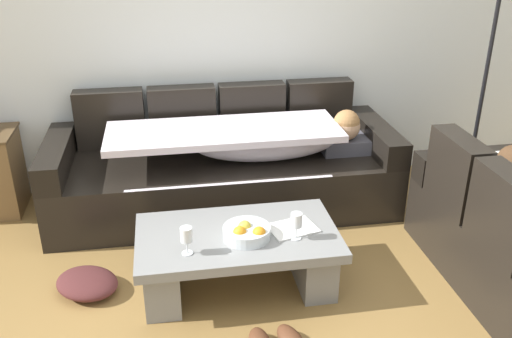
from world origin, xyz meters
name	(u,v)px	position (x,y,z in m)	size (l,w,h in m)	color
back_wall	(218,21)	(0.00, 2.15, 1.35)	(9.00, 0.10, 2.70)	white
couch_along_wall	(230,167)	(0.01, 1.63, 0.33)	(2.60, 0.92, 0.88)	black
coffee_table	(238,253)	(-0.08, 0.57, 0.24)	(1.20, 0.68, 0.38)	gray
fruit_bowl	(247,232)	(-0.03, 0.50, 0.42)	(0.28, 0.28, 0.10)	silver
wine_glass_near_left	(186,236)	(-0.39, 0.40, 0.50)	(0.07, 0.07, 0.17)	silver
wine_glass_near_right	(296,221)	(0.25, 0.45, 0.50)	(0.07, 0.07, 0.17)	silver
open_magazine	(292,228)	(0.25, 0.56, 0.39)	(0.28, 0.21, 0.01)	white
floor_lamp	(486,59)	(1.95, 1.53, 1.12)	(0.33, 0.31, 1.95)	black
crumpled_garment	(87,283)	(-1.00, 0.66, 0.06)	(0.40, 0.32, 0.12)	#4C2323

